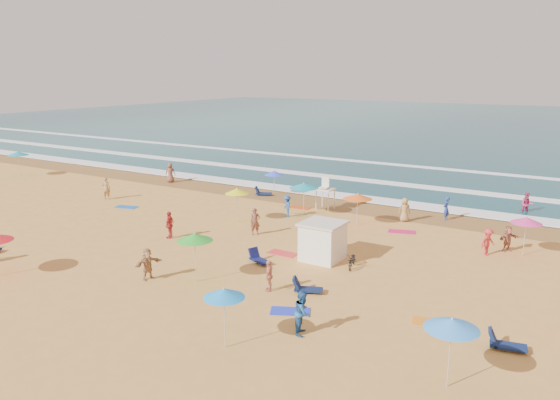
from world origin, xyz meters
The scene contains 12 objects.
ground centered at (0.00, 0.00, 0.00)m, with size 220.00×220.00×0.00m, color gold.
ocean centered at (0.00, 84.00, 0.00)m, with size 220.00×140.00×0.18m, color #0C4756.
wet_sand centered at (0.00, 12.50, 0.01)m, with size 220.00×220.00×0.00m, color olive.
surf_foam centered at (0.00, 21.32, 0.10)m, with size 200.00×18.70×0.05m.
cabana centered at (3.75, 0.57, 1.00)m, with size 2.00×2.00×2.00m, color white.
cabana_roof centered at (3.75, 0.57, 2.06)m, with size 2.20×2.20×0.12m, color silver.
bicycle centered at (5.65, 0.27, 0.41)m, with size 0.55×1.58×0.83m, color black.
lifeguard_stand centered at (-1.20, 10.60, 1.05)m, with size 1.20×1.20×2.10m, color white, non-canonical shape.
beach_umbrellas centered at (2.10, 2.15, 2.09)m, with size 61.75×24.56×0.72m.
loungers centered at (4.03, -1.20, 0.17)m, with size 47.02×22.71×0.34m.
towels centered at (1.62, 0.01, 0.01)m, with size 48.39×20.58×0.03m.
beachgoers centered at (1.09, 3.59, 0.81)m, with size 37.65×28.54×2.13m.
Camera 1 is at (16.64, -24.75, 10.05)m, focal length 35.00 mm.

